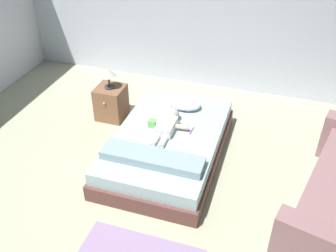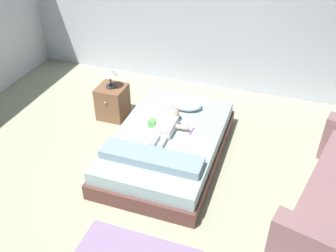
# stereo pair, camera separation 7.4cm
# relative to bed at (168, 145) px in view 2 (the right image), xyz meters

# --- Properties ---
(ground_plane) EXTENTS (8.00, 8.00, 0.00)m
(ground_plane) POSITION_rel_bed_xyz_m (-0.02, -1.04, -0.17)
(ground_plane) COLOR #AEAE91
(wall_behind_bed) EXTENTS (8.00, 0.12, 2.66)m
(wall_behind_bed) POSITION_rel_bed_xyz_m (-0.02, 1.96, 1.16)
(wall_behind_bed) COLOR silver
(wall_behind_bed) RESTS_ON ground_plane
(bed) EXTENTS (1.22, 1.95, 0.35)m
(bed) POSITION_rel_bed_xyz_m (0.00, 0.00, 0.00)
(bed) COLOR brown
(bed) RESTS_ON ground_plane
(pillow) EXTENTS (0.42, 0.28, 0.11)m
(pillow) POSITION_rel_bed_xyz_m (0.04, 0.59, 0.24)
(pillow) COLOR silver
(pillow) RESTS_ON bed
(baby) EXTENTS (0.51, 0.67, 0.17)m
(baby) POSITION_rel_bed_xyz_m (-0.03, 0.09, 0.24)
(baby) COLOR white
(baby) RESTS_ON bed
(toothbrush) EXTENTS (0.02, 0.15, 0.02)m
(toothbrush) POSITION_rel_bed_xyz_m (0.25, 0.13, 0.19)
(toothbrush) COLOR #AD3BA6
(toothbrush) RESTS_ON bed
(nightstand) EXTENTS (0.37, 0.40, 0.46)m
(nightstand) POSITION_rel_bed_xyz_m (-1.01, 0.59, 0.06)
(nightstand) COLOR brown
(nightstand) RESTS_ON ground_plane
(lamp) EXTENTS (0.21, 0.21, 0.28)m
(lamp) POSITION_rel_bed_xyz_m (-1.01, 0.59, 0.50)
(lamp) COLOR #333338
(lamp) RESTS_ON nightstand
(blanket) EXTENTS (1.10, 0.27, 0.10)m
(blanket) POSITION_rel_bed_xyz_m (0.00, -0.54, 0.23)
(blanket) COLOR #879FAF
(blanket) RESTS_ON bed
(toy_block) EXTENTS (0.09, 0.09, 0.09)m
(toy_block) POSITION_rel_bed_xyz_m (-0.22, 0.07, 0.22)
(toy_block) COLOR #69B659
(toy_block) RESTS_ON bed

